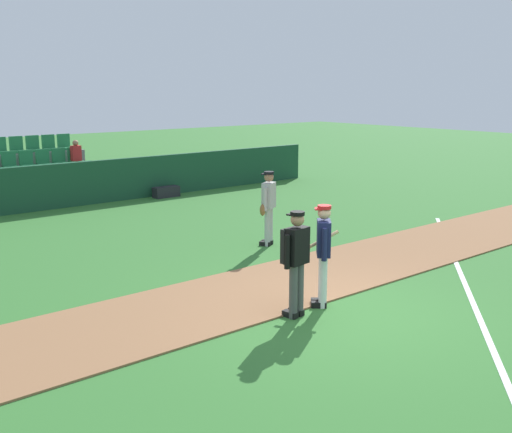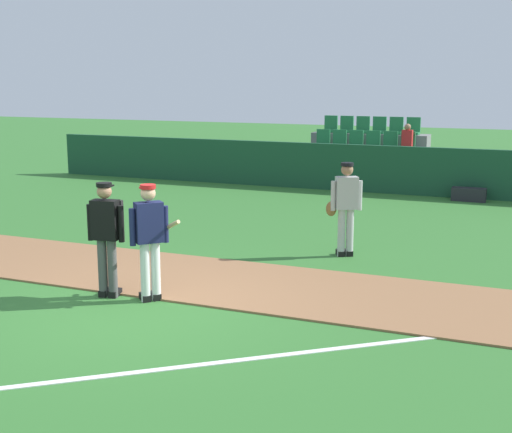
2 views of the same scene
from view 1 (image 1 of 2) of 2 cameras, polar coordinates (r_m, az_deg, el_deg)
ground_plane at (r=10.44m, az=7.54°, el=-8.84°), size 80.00×80.00×0.00m
infield_dirt_path at (r=11.58m, az=1.40°, el=-6.54°), size 28.00×2.51×0.03m
foul_line_chalk at (r=12.44m, az=18.80°, el=-5.91°), size 9.36×7.67×0.01m
dugout_fence at (r=19.84m, az=-17.76°, el=2.71°), size 20.00×0.16×1.38m
stadium_bleachers at (r=21.59m, az=-19.60°, el=3.08°), size 3.90×2.95×2.05m
batter_navy_jersey at (r=10.43m, az=6.23°, el=-3.23°), size 0.74×0.68×1.76m
umpire_home_plate at (r=9.90m, az=3.71°, el=-3.83°), size 0.58×0.35×1.76m
runner_grey_jersey at (r=14.37m, az=1.15°, el=1.04°), size 0.64×0.43×1.76m
equipment_bag at (r=21.06m, az=-8.33°, el=2.27°), size 0.90×0.36×0.36m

